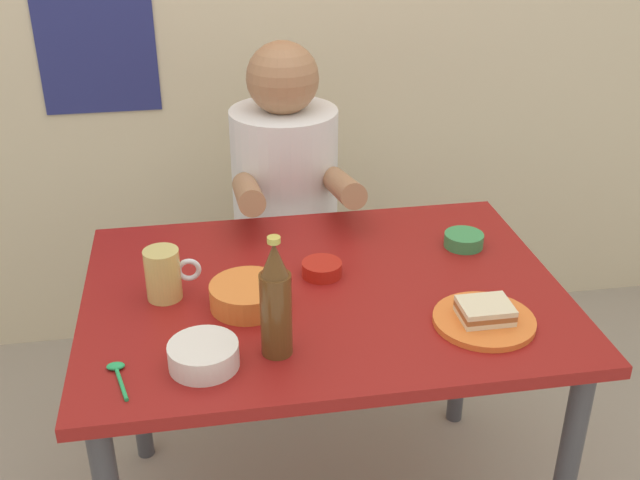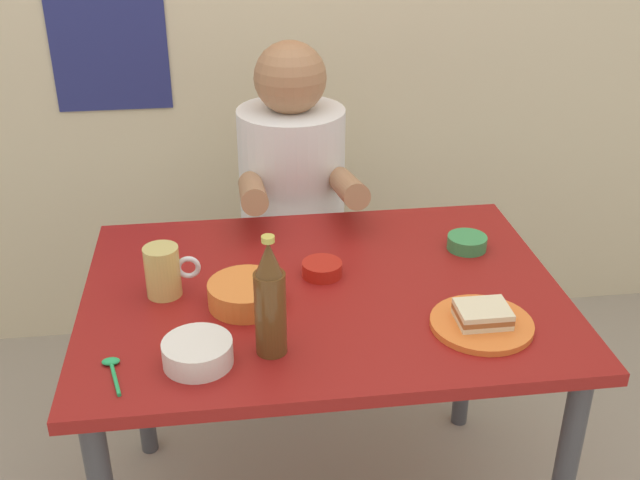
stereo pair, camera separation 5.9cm
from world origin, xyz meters
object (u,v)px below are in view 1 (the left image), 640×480
(sambal_bowl_red, at_px, (322,268))
(person_seated, at_px, (285,177))
(plate_orange, at_px, (484,321))
(beer_mug, at_px, (164,274))
(beer_bottle, at_px, (276,302))
(stool, at_px, (287,293))
(dining_table, at_px, (324,322))
(sandwich, at_px, (485,311))

(sambal_bowl_red, bearing_deg, person_seated, 91.66)
(plate_orange, xyz_separation_m, sambal_bowl_red, (-0.31, 0.26, 0.01))
(plate_orange, bearing_deg, beer_mug, 161.67)
(person_seated, distance_m, beer_bottle, 0.87)
(stool, bearing_deg, beer_mug, -119.83)
(plate_orange, relative_size, beer_bottle, 0.84)
(dining_table, bearing_deg, plate_orange, -32.84)
(person_seated, height_order, sandwich, person_seated)
(stool, distance_m, sambal_bowl_red, 0.70)
(stool, bearing_deg, sambal_bowl_red, -88.37)
(stool, xyz_separation_m, beer_bottle, (-0.13, -0.86, 0.51))
(person_seated, bearing_deg, sandwich, -68.46)
(stool, height_order, beer_bottle, beer_bottle)
(stool, xyz_separation_m, sandwich, (0.32, -0.83, 0.42))
(stool, distance_m, person_seated, 0.42)
(stool, bearing_deg, plate_orange, -68.72)
(stool, relative_size, person_seated, 0.63)
(plate_orange, xyz_separation_m, beer_bottle, (-0.45, -0.03, 0.11))
(person_seated, bearing_deg, stool, 90.00)
(beer_mug, bearing_deg, dining_table, -3.23)
(stool, relative_size, beer_bottle, 1.72)
(person_seated, relative_size, sambal_bowl_red, 7.49)
(stool, xyz_separation_m, plate_orange, (0.32, -0.83, 0.40))
(beer_mug, height_order, sambal_bowl_red, beer_mug)
(beer_bottle, bearing_deg, beer_mug, 131.55)
(beer_bottle, distance_m, sambal_bowl_red, 0.34)
(stool, bearing_deg, dining_table, -89.10)
(beer_mug, distance_m, beer_bottle, 0.34)
(plate_orange, bearing_deg, stool, 111.28)
(dining_table, xyz_separation_m, beer_mug, (-0.36, 0.02, 0.15))
(sandwich, relative_size, beer_mug, 0.87)
(beer_mug, bearing_deg, sambal_bowl_red, 6.23)
(person_seated, xyz_separation_m, sandwich, (0.32, -0.82, 0.01))
(dining_table, relative_size, sandwich, 10.00)
(dining_table, relative_size, plate_orange, 5.00)
(plate_orange, relative_size, beer_mug, 1.75)
(person_seated, height_order, plate_orange, person_seated)
(dining_table, distance_m, stool, 0.70)
(dining_table, xyz_separation_m, person_seated, (-0.01, 0.62, 0.12))
(beer_bottle, bearing_deg, dining_table, 59.65)
(dining_table, relative_size, beer_mug, 8.73)
(stool, relative_size, beer_mug, 3.57)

